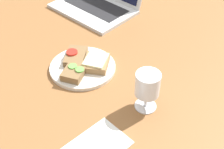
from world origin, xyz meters
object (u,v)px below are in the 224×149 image
(plate, at_px, (83,67))
(sandwich_with_cucumber, at_px, (75,71))
(sandwich_with_tomato, at_px, (76,56))
(wine_glass, at_px, (147,86))
(napkin, at_px, (98,146))
(sandwich_with_cheese, at_px, (96,62))

(plate, bearing_deg, sandwich_with_cucumber, -74.31)
(sandwich_with_tomato, xyz_separation_m, sandwich_with_cucumber, (0.06, -0.06, 0.00))
(sandwich_with_tomato, xyz_separation_m, wine_glass, (0.31, -0.01, 0.06))
(sandwich_with_cucumber, relative_size, napkin, 0.72)
(sandwich_with_tomato, height_order, wine_glass, wine_glass)
(sandwich_with_cucumber, height_order, wine_glass, wine_glass)
(plate, relative_size, wine_glass, 1.77)
(sandwich_with_tomato, bearing_deg, sandwich_with_cucumber, -43.90)
(sandwich_with_tomato, height_order, napkin, sandwich_with_tomato)
(plate, distance_m, wine_glass, 0.27)
(sandwich_with_cucumber, xyz_separation_m, wine_glass, (0.25, 0.05, 0.06))
(sandwich_with_tomato, height_order, sandwich_with_cucumber, sandwich_with_cucumber)
(plate, height_order, sandwich_with_cucumber, sandwich_with_cucumber)
(plate, bearing_deg, sandwich_with_tomato, 165.97)
(sandwich_with_tomato, distance_m, sandwich_with_cucumber, 0.08)
(plate, bearing_deg, sandwich_with_cheese, 45.39)
(plate, distance_m, napkin, 0.32)
(sandwich_with_cheese, height_order, wine_glass, wine_glass)
(sandwich_with_cucumber, distance_m, napkin, 0.29)
(plate, relative_size, sandwich_with_cheese, 1.80)
(sandwich_with_cheese, distance_m, napkin, 0.32)
(sandwich_with_cheese, xyz_separation_m, wine_glass, (0.23, -0.03, 0.06))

